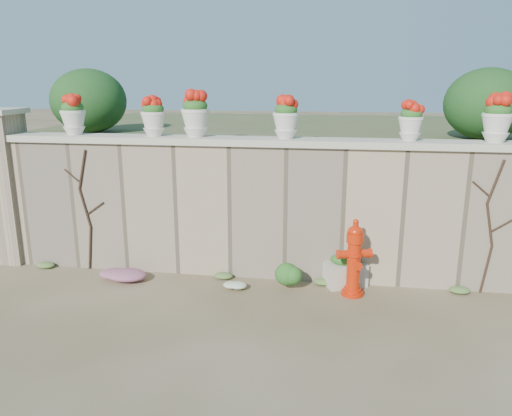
# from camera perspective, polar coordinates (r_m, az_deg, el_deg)

# --- Properties ---
(ground) EXTENTS (80.00, 80.00, 0.00)m
(ground) POSITION_cam_1_polar(r_m,az_deg,el_deg) (6.20, -2.16, -13.69)
(ground) COLOR brown
(ground) RESTS_ON ground
(stone_wall) EXTENTS (8.00, 0.40, 2.00)m
(stone_wall) POSITION_cam_1_polar(r_m,az_deg,el_deg) (7.49, 0.38, -0.38)
(stone_wall) COLOR #9B8667
(stone_wall) RESTS_ON ground
(wall_cap) EXTENTS (8.10, 0.52, 0.10)m
(wall_cap) POSITION_cam_1_polar(r_m,az_deg,el_deg) (7.29, 0.39, 7.62)
(wall_cap) COLOR #BAB29D
(wall_cap) RESTS_ON stone_wall
(gate_pillar) EXTENTS (0.72, 0.72, 2.48)m
(gate_pillar) POSITION_cam_1_polar(r_m,az_deg,el_deg) (9.01, -26.74, 2.30)
(gate_pillar) COLOR #9B8667
(gate_pillar) RESTS_ON ground
(raised_fill) EXTENTS (9.00, 6.00, 2.00)m
(raised_fill) POSITION_cam_1_polar(r_m,az_deg,el_deg) (10.59, 2.94, 4.08)
(raised_fill) COLOR #384C23
(raised_fill) RESTS_ON ground
(back_shrub_left) EXTENTS (1.30, 1.30, 1.10)m
(back_shrub_left) POSITION_cam_1_polar(r_m,az_deg,el_deg) (9.39, -18.56, 11.53)
(back_shrub_left) COLOR #143814
(back_shrub_left) RESTS_ON raised_fill
(back_shrub_right) EXTENTS (1.30, 1.30, 1.10)m
(back_shrub_right) POSITION_cam_1_polar(r_m,az_deg,el_deg) (8.68, 24.91, 10.74)
(back_shrub_right) COLOR #143814
(back_shrub_right) RESTS_ON raised_fill
(vine_left) EXTENTS (0.60, 0.04, 1.91)m
(vine_left) POSITION_cam_1_polar(r_m,az_deg,el_deg) (8.12, -18.87, -0.06)
(vine_left) COLOR black
(vine_left) RESTS_ON ground
(vine_right) EXTENTS (0.60, 0.04, 1.91)m
(vine_right) POSITION_cam_1_polar(r_m,az_deg,el_deg) (7.52, 25.23, -1.82)
(vine_right) COLOR black
(vine_right) RESTS_ON ground
(fire_hydrant) EXTENTS (0.48, 0.34, 1.09)m
(fire_hydrant) POSITION_cam_1_polar(r_m,az_deg,el_deg) (7.01, 11.14, -5.60)
(fire_hydrant) COLOR red
(fire_hydrant) RESTS_ON ground
(planter_box) EXTENTS (0.67, 0.55, 0.48)m
(planter_box) POSITION_cam_1_polar(r_m,az_deg,el_deg) (7.43, 10.18, -7.07)
(planter_box) COLOR #BAB29D
(planter_box) RESTS_ON ground
(green_shrub) EXTENTS (0.56, 0.51, 0.53)m
(green_shrub) POSITION_cam_1_polar(r_m,az_deg,el_deg) (7.13, 3.96, -7.44)
(green_shrub) COLOR #1E5119
(green_shrub) RESTS_ON ground
(magenta_clump) EXTENTS (0.83, 0.55, 0.22)m
(magenta_clump) POSITION_cam_1_polar(r_m,az_deg,el_deg) (7.75, -15.53, -7.35)
(magenta_clump) COLOR #CC2894
(magenta_clump) RESTS_ON ground
(white_flowers) EXTENTS (0.44, 0.35, 0.16)m
(white_flowers) POSITION_cam_1_polar(r_m,az_deg,el_deg) (7.25, -2.69, -8.64)
(white_flowers) COLOR white
(white_flowers) RESTS_ON ground
(urn_pot_0) EXTENTS (0.38, 0.38, 0.59)m
(urn_pot_0) POSITION_cam_1_polar(r_m,az_deg,el_deg) (8.18, -20.17, 9.93)
(urn_pot_0) COLOR beige
(urn_pot_0) RESTS_ON wall_cap
(urn_pot_1) EXTENTS (0.37, 0.37, 0.58)m
(urn_pot_1) POSITION_cam_1_polar(r_m,az_deg,el_deg) (7.65, -11.64, 10.19)
(urn_pot_1) COLOR beige
(urn_pot_1) RESTS_ON wall_cap
(urn_pot_2) EXTENTS (0.42, 0.42, 0.65)m
(urn_pot_2) POSITION_cam_1_polar(r_m,az_deg,el_deg) (7.45, -6.95, 10.54)
(urn_pot_2) COLOR beige
(urn_pot_2) RESTS_ON wall_cap
(urn_pot_3) EXTENTS (0.38, 0.38, 0.59)m
(urn_pot_3) POSITION_cam_1_polar(r_m,az_deg,el_deg) (7.21, 3.44, 10.24)
(urn_pot_3) COLOR beige
(urn_pot_3) RESTS_ON wall_cap
(urn_pot_4) EXTENTS (0.34, 0.34, 0.53)m
(urn_pot_4) POSITION_cam_1_polar(r_m,az_deg,el_deg) (7.25, 17.27, 9.41)
(urn_pot_4) COLOR beige
(urn_pot_4) RESTS_ON wall_cap
(urn_pot_5) EXTENTS (0.40, 0.40, 0.62)m
(urn_pot_5) POSITION_cam_1_polar(r_m,az_deg,el_deg) (7.49, 25.85, 9.12)
(urn_pot_5) COLOR beige
(urn_pot_5) RESTS_ON wall_cap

